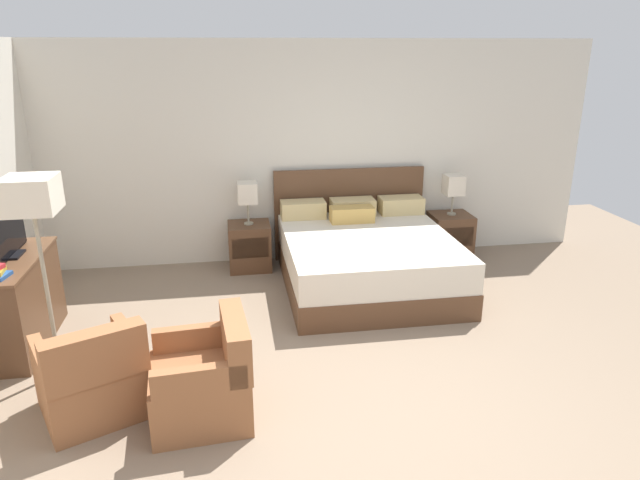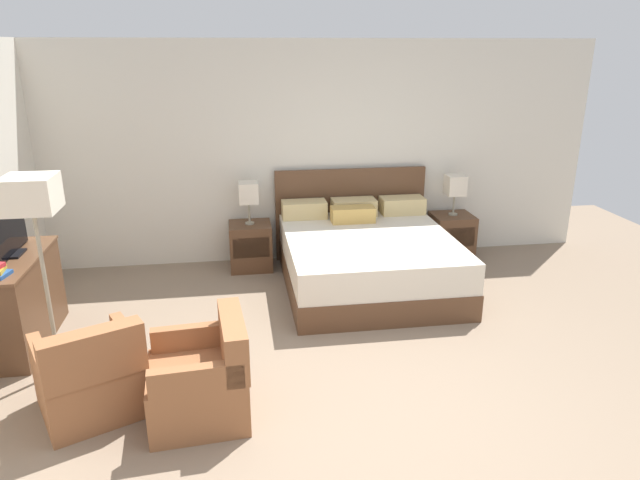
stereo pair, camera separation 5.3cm
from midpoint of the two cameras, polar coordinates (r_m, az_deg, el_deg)
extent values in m
plane|color=#84705B|center=(4.28, 4.52, -17.92)|extent=(10.38, 10.38, 0.00)
cube|color=silver|center=(6.98, -1.69, 8.64)|extent=(7.29, 0.06, 2.64)
cube|color=brown|center=(6.36, 5.07, -3.59)|extent=(1.80, 2.00, 0.28)
cube|color=beige|center=(6.25, 5.15, -1.04)|extent=(1.79, 1.98, 0.32)
cube|color=brown|center=(7.16, 3.26, 2.68)|extent=(1.88, 0.05, 1.14)
cube|color=#D6BC7F|center=(6.84, -1.38, 3.09)|extent=(0.53, 0.28, 0.20)
cube|color=#D6BC7F|center=(6.94, 3.61, 3.29)|extent=(0.53, 0.28, 0.20)
cube|color=#D6BC7F|center=(7.09, 8.43, 3.46)|extent=(0.53, 0.28, 0.20)
cube|color=tan|center=(6.67, 3.53, 2.57)|extent=(0.51, 0.22, 0.18)
cube|color=brown|center=(6.89, -6.73, -0.60)|extent=(0.50, 0.46, 0.56)
cube|color=#3C2718|center=(6.66, -6.67, -0.78)|extent=(0.42, 0.01, 0.25)
cube|color=brown|center=(7.40, 13.19, 0.40)|extent=(0.50, 0.46, 0.56)
cube|color=#3C2718|center=(7.18, 13.87, 0.26)|extent=(0.42, 0.01, 0.25)
cylinder|color=gray|center=(6.80, -6.82, 1.69)|extent=(0.11, 0.11, 0.02)
cylinder|color=gray|center=(6.76, -6.86, 2.74)|extent=(0.02, 0.02, 0.24)
cube|color=beige|center=(6.70, -6.94, 4.74)|extent=(0.23, 0.23, 0.24)
cylinder|color=gray|center=(7.31, 13.36, 2.53)|extent=(0.11, 0.11, 0.02)
cylinder|color=gray|center=(7.28, 13.43, 3.52)|extent=(0.02, 0.02, 0.24)
cube|color=beige|center=(7.22, 13.58, 5.37)|extent=(0.23, 0.23, 0.24)
cube|color=brown|center=(5.74, -27.84, -5.48)|extent=(0.47, 1.18, 0.82)
cube|color=brown|center=(5.60, -28.45, -1.76)|extent=(0.49, 1.21, 0.02)
cube|color=black|center=(5.67, -28.21, -1.24)|extent=(0.18, 0.23, 0.02)
cube|color=black|center=(5.60, -28.60, 1.15)|extent=(0.04, 0.75, 0.50)
cube|color=black|center=(5.59, -28.40, 1.16)|extent=(0.01, 0.73, 0.48)
cube|color=#935B38|center=(4.62, -21.61, -13.34)|extent=(0.90, 0.90, 0.40)
cube|color=#935B38|center=(4.20, -21.39, -10.69)|extent=(0.68, 0.43, 0.36)
cube|color=#935B38|center=(4.45, -25.81, -10.95)|extent=(0.35, 0.60, 0.18)
cube|color=#935B38|center=(4.53, -18.39, -9.39)|extent=(0.35, 0.60, 0.18)
cube|color=#935B38|center=(4.33, -11.76, -14.62)|extent=(0.73, 0.73, 0.40)
cube|color=#935B38|center=(4.14, -8.33, -9.91)|extent=(0.22, 0.69, 0.36)
cube|color=#935B38|center=(3.93, -11.87, -13.43)|extent=(0.63, 0.14, 0.18)
cube|color=#935B38|center=(4.44, -12.17, -9.41)|extent=(0.63, 0.14, 0.18)
cylinder|color=gray|center=(5.29, -24.27, -11.79)|extent=(0.28, 0.28, 0.02)
cylinder|color=gray|center=(4.99, -25.33, -4.91)|extent=(0.03, 0.03, 1.36)
cube|color=beige|center=(4.75, -26.69, 4.14)|extent=(0.37, 0.37, 0.27)
camera|label=1|loc=(0.03, -89.73, 0.09)|focal=32.00mm
camera|label=2|loc=(0.03, 90.27, -0.09)|focal=32.00mm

